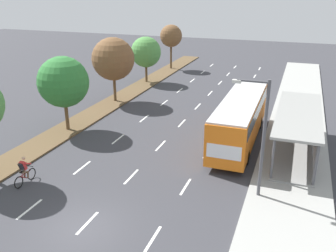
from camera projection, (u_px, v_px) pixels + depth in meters
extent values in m
plane|color=#38383D|center=(82.00, 229.00, 17.60)|extent=(140.00, 140.00, 0.00)
cube|color=brown|center=(119.00, 99.00, 37.79)|extent=(2.60, 52.00, 0.12)
cube|color=#9E9E99|center=(297.00, 118.00, 32.15)|extent=(4.50, 52.00, 0.15)
cube|color=white|center=(30.00, 209.00, 19.14)|extent=(0.14, 1.96, 0.01)
cube|color=white|center=(82.00, 168.00, 23.53)|extent=(0.14, 1.96, 0.01)
cube|color=white|center=(118.00, 139.00, 27.92)|extent=(0.14, 1.96, 0.01)
cube|color=white|center=(144.00, 118.00, 32.31)|extent=(0.14, 1.96, 0.01)
cube|color=white|center=(164.00, 103.00, 36.70)|extent=(0.14, 1.96, 0.01)
cube|color=white|center=(180.00, 90.00, 41.09)|extent=(0.14, 1.96, 0.01)
cube|color=white|center=(192.00, 80.00, 45.48)|extent=(0.14, 1.96, 0.01)
cube|color=white|center=(203.00, 72.00, 49.87)|extent=(0.14, 1.96, 0.01)
cube|color=white|center=(212.00, 65.00, 54.26)|extent=(0.14, 1.96, 0.01)
cube|color=white|center=(87.00, 223.00, 18.02)|extent=(0.14, 1.96, 0.01)
cube|color=white|center=(131.00, 177.00, 22.41)|extent=(0.14, 1.96, 0.01)
cube|color=white|center=(161.00, 146.00, 26.80)|extent=(0.14, 1.96, 0.01)
cube|color=white|center=(182.00, 123.00, 31.19)|extent=(0.14, 1.96, 0.01)
cube|color=white|center=(198.00, 106.00, 35.58)|extent=(0.14, 1.96, 0.01)
cube|color=white|center=(210.00, 93.00, 39.97)|extent=(0.14, 1.96, 0.01)
cube|color=white|center=(220.00, 83.00, 44.36)|extent=(0.14, 1.96, 0.01)
cube|color=white|center=(228.00, 74.00, 48.75)|extent=(0.14, 1.96, 0.01)
cube|color=white|center=(235.00, 67.00, 53.14)|extent=(0.14, 1.96, 0.01)
cube|color=white|center=(153.00, 239.00, 16.90)|extent=(0.14, 1.96, 0.01)
cube|color=white|center=(186.00, 187.00, 21.29)|extent=(0.14, 1.96, 0.01)
cube|color=white|center=(207.00, 152.00, 25.67)|extent=(0.14, 1.96, 0.01)
cube|color=white|center=(222.00, 128.00, 30.06)|extent=(0.14, 1.96, 0.01)
cube|color=white|center=(233.00, 110.00, 34.45)|extent=(0.14, 1.96, 0.01)
cube|color=white|center=(242.00, 96.00, 38.84)|extent=(0.14, 1.96, 0.01)
cube|color=white|center=(249.00, 85.00, 43.23)|extent=(0.14, 1.96, 0.01)
cube|color=white|center=(255.00, 76.00, 47.62)|extent=(0.14, 1.96, 0.01)
cube|color=white|center=(260.00, 69.00, 52.01)|extent=(0.14, 1.96, 0.01)
cube|color=gray|center=(294.00, 150.00, 25.57)|extent=(2.60, 9.90, 0.10)
cylinder|color=#56565B|center=(273.00, 158.00, 21.34)|extent=(0.16, 0.16, 2.60)
cylinder|color=#56565B|center=(283.00, 110.00, 29.59)|extent=(0.16, 0.16, 2.60)
cylinder|color=#56565B|center=(316.00, 164.00, 20.58)|extent=(0.16, 0.16, 2.60)
cylinder|color=#56565B|center=(314.00, 113.00, 28.83)|extent=(0.16, 0.16, 2.60)
cube|color=gray|center=(316.00, 135.00, 24.69)|extent=(0.10, 9.41, 2.34)
cube|color=gray|center=(299.00, 113.00, 24.59)|extent=(2.90, 10.30, 0.16)
cube|color=orange|center=(240.00, 119.00, 26.72)|extent=(2.50, 11.20, 2.80)
cube|color=#2D3D4C|center=(241.00, 108.00, 26.41)|extent=(2.54, 10.30, 0.90)
cube|color=#B7B7B7|center=(241.00, 100.00, 26.20)|extent=(2.45, 10.98, 0.12)
cube|color=#2D3D4C|center=(251.00, 95.00, 31.52)|extent=(2.25, 0.06, 1.54)
cube|color=white|center=(224.00, 152.00, 21.86)|extent=(2.12, 0.04, 0.90)
cylinder|color=black|center=(233.00, 120.00, 30.60)|extent=(0.30, 1.00, 1.00)
cylinder|color=black|center=(259.00, 123.00, 29.89)|extent=(0.30, 1.00, 1.00)
cylinder|color=black|center=(213.00, 153.00, 24.50)|extent=(0.30, 1.00, 1.00)
cylinder|color=black|center=(246.00, 157.00, 23.80)|extent=(0.30, 1.00, 1.00)
torus|color=black|center=(32.00, 174.00, 22.00)|extent=(0.06, 0.72, 0.72)
torus|color=black|center=(19.00, 182.00, 21.04)|extent=(0.06, 0.72, 0.72)
cylinder|color=maroon|center=(25.00, 174.00, 21.42)|extent=(0.05, 0.94, 0.05)
cylinder|color=maroon|center=(24.00, 177.00, 21.40)|extent=(0.05, 0.57, 0.42)
cylinder|color=maroon|center=(22.00, 175.00, 21.24)|extent=(0.04, 0.04, 0.40)
cube|color=black|center=(22.00, 172.00, 21.17)|extent=(0.12, 0.24, 0.06)
cylinder|color=black|center=(30.00, 166.00, 21.76)|extent=(0.46, 0.04, 0.04)
cube|color=red|center=(23.00, 166.00, 21.21)|extent=(0.30, 0.36, 0.59)
cube|color=black|center=(21.00, 166.00, 21.06)|extent=(0.26, 0.26, 0.42)
sphere|color=tan|center=(23.00, 158.00, 21.16)|extent=(0.20, 0.20, 0.20)
cylinder|color=brown|center=(22.00, 172.00, 21.36)|extent=(0.12, 0.42, 0.25)
cylinder|color=brown|center=(25.00, 174.00, 21.60)|extent=(0.10, 0.17, 0.41)
cylinder|color=brown|center=(25.00, 172.00, 21.28)|extent=(0.12, 0.42, 0.25)
cylinder|color=brown|center=(28.00, 175.00, 21.53)|extent=(0.10, 0.17, 0.41)
cylinder|color=red|center=(23.00, 163.00, 21.44)|extent=(0.09, 0.47, 0.28)
cylinder|color=red|center=(28.00, 164.00, 21.33)|extent=(0.09, 0.47, 0.28)
cylinder|color=brown|center=(67.00, 115.00, 29.18)|extent=(0.28, 0.28, 2.42)
sphere|color=#2D7533|center=(63.00, 82.00, 28.21)|extent=(3.97, 3.97, 3.97)
cylinder|color=brown|center=(115.00, 88.00, 36.55)|extent=(0.28, 0.28, 2.66)
sphere|color=brown|center=(113.00, 59.00, 35.52)|extent=(4.17, 4.17, 4.17)
cylinder|color=brown|center=(146.00, 72.00, 44.06)|extent=(0.28, 0.28, 2.23)
sphere|color=#4C8E42|center=(146.00, 52.00, 43.18)|extent=(3.59, 3.59, 3.59)
cylinder|color=brown|center=(171.00, 56.00, 51.18)|extent=(0.28, 0.28, 3.35)
sphere|color=brown|center=(171.00, 36.00, 50.18)|extent=(3.03, 3.03, 3.03)
cylinder|color=#4C4C51|center=(263.00, 141.00, 19.04)|extent=(0.18, 0.18, 6.50)
cylinder|color=#4C4C51|center=(253.00, 81.00, 18.19)|extent=(1.60, 0.12, 0.12)
cube|color=silver|center=(237.00, 81.00, 18.48)|extent=(0.44, 0.24, 0.16)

